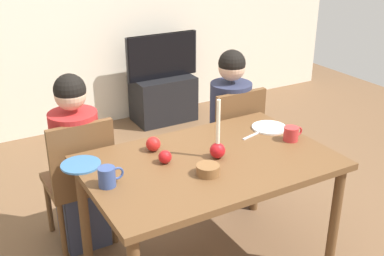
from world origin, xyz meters
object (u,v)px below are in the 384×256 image
at_px(chair_left, 80,176).
at_px(person_left_child, 78,166).
at_px(plate_left, 81,165).
at_px(tv_stand, 163,99).
at_px(apple_by_left_plate, 165,157).
at_px(apple_near_candle, 153,144).
at_px(person_right_child, 230,129).
at_px(plate_right, 269,128).
at_px(mug_left, 108,177).
at_px(bowl_walnuts, 208,170).
at_px(mug_right, 291,134).
at_px(dining_table, 209,173).
at_px(chair_right, 232,138).
at_px(tv, 162,56).
at_px(candle_centerpiece, 218,146).

bearing_deg(chair_left, person_left_child, 90.00).
bearing_deg(plate_left, chair_left, 76.99).
bearing_deg(tv_stand, apple_by_left_plate, -115.92).
relative_size(chair_left, apple_near_candle, 10.35).
height_order(person_right_child, plate_right, person_right_child).
height_order(tv_stand, mug_left, mug_left).
height_order(person_left_child, mug_left, person_left_child).
bearing_deg(bowl_walnuts, mug_right, 9.93).
xyz_separation_m(person_right_child, apple_near_candle, (-0.80, -0.38, 0.22)).
bearing_deg(apple_by_left_plate, dining_table, -20.62).
bearing_deg(apple_by_left_plate, person_right_child, 34.32).
relative_size(person_left_child, tv_stand, 1.83).
relative_size(chair_right, plate_right, 3.96).
xyz_separation_m(dining_table, tv, (0.84, 2.30, 0.04)).
bearing_deg(mug_right, dining_table, 177.58).
bearing_deg(chair_left, bowl_walnuts, -57.13).
bearing_deg(plate_right, tv, 82.79).
height_order(dining_table, bowl_walnuts, bowl_walnuts).
height_order(dining_table, tv, tv).
xyz_separation_m(person_left_child, plate_left, (-0.07, -0.35, 0.19)).
height_order(person_right_child, mug_right, person_right_child).
relative_size(chair_left, chair_right, 1.00).
bearing_deg(bowl_walnuts, apple_near_candle, 107.76).
bearing_deg(candle_centerpiece, mug_left, 179.40).
bearing_deg(chair_left, mug_left, -91.83).
bearing_deg(person_right_child, bowl_walnuts, -130.56).
relative_size(mug_right, apple_near_candle, 1.54).
relative_size(chair_right, apple_near_candle, 10.35).
distance_m(dining_table, apple_by_left_plate, 0.28).
bearing_deg(chair_right, mug_right, -89.87).
height_order(tv_stand, apple_by_left_plate, apple_by_left_plate).
bearing_deg(bowl_walnuts, mug_left, 163.45).
distance_m(chair_right, apple_by_left_plate, 1.00).
distance_m(tv_stand, candle_centerpiece, 2.50).
height_order(dining_table, tv_stand, dining_table).
xyz_separation_m(apple_near_candle, apple_by_left_plate, (-0.01, -0.17, -0.01)).
height_order(dining_table, chair_left, chair_left).
distance_m(plate_left, mug_left, 0.29).
bearing_deg(tv, person_left_child, -130.53).
height_order(candle_centerpiece, apple_by_left_plate, candle_centerpiece).
distance_m(chair_left, mug_left, 0.67).
relative_size(apple_near_candle, apple_by_left_plate, 1.16).
xyz_separation_m(plate_right, mug_right, (0.00, -0.21, 0.04)).
bearing_deg(apple_near_candle, mug_right, -19.65).
xyz_separation_m(candle_centerpiece, bowl_walnuts, (-0.15, -0.14, -0.04)).
distance_m(person_left_child, plate_left, 0.40).
relative_size(person_left_child, candle_centerpiece, 3.33).
xyz_separation_m(plate_right, mug_left, (-1.17, -0.18, 0.05)).
height_order(chair_right, person_left_child, person_left_child).
distance_m(tv_stand, mug_left, 2.76).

